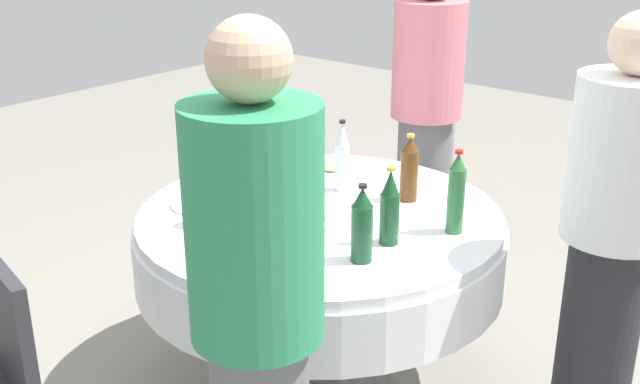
{
  "coord_description": "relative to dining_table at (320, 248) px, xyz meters",
  "views": [
    {
      "loc": [
        -1.7,
        2.04,
        1.85
      ],
      "look_at": [
        0.0,
        0.0,
        0.82
      ],
      "focal_mm": 43.4,
      "sensor_mm": 36.0,
      "label": 1
    }
  ],
  "objects": [
    {
      "name": "dining_table",
      "position": [
        0.0,
        0.0,
        0.0
      ],
      "size": [
        1.39,
        1.39,
        0.74
      ],
      "color": "white",
      "rests_on": "ground_plane"
    },
    {
      "name": "person_mid",
      "position": [
        -0.98,
        -0.3,
        0.21
      ],
      "size": [
        0.34,
        0.34,
        1.54
      ],
      "rotation": [
        0.0,
        0.0,
        1.87
      ],
      "color": "#26262B",
      "rests_on": "ground_plane"
    },
    {
      "name": "plate_east",
      "position": [
        0.38,
        -0.08,
        0.16
      ],
      "size": [
        0.25,
        0.25,
        0.02
      ],
      "color": "white",
      "rests_on": "dining_table"
    },
    {
      "name": "fork_mid",
      "position": [
        -0.09,
        -0.45,
        0.15
      ],
      "size": [
        0.15,
        0.12,
        0.0
      ],
      "primitive_type": "cube",
      "rotation": [
        0.0,
        0.0,
        0.64
      ],
      "color": "silver",
      "rests_on": "dining_table"
    },
    {
      "name": "plate_inner",
      "position": [
        0.39,
        0.23,
        0.16
      ],
      "size": [
        0.24,
        0.24,
        0.04
      ],
      "color": "white",
      "rests_on": "dining_table"
    },
    {
      "name": "person_front",
      "position": [
        0.21,
        -1.05,
        0.25
      ],
      "size": [
        0.34,
        0.34,
        1.61
      ],
      "rotation": [
        0.0,
        0.0,
        3.34
      ],
      "color": "slate",
      "rests_on": "ground_plane"
    },
    {
      "name": "bottle_clear_mid",
      "position": [
        0.12,
        0.2,
        0.29
      ],
      "size": [
        0.07,
        0.07,
        0.3
      ],
      "color": "silver",
      "rests_on": "dining_table"
    },
    {
      "name": "plate_left",
      "position": [
        0.24,
        -0.36,
        0.16
      ],
      "size": [
        0.24,
        0.24,
        0.04
      ],
      "color": "white",
      "rests_on": "dining_table"
    },
    {
      "name": "person_far",
      "position": [
        -0.49,
        0.84,
        0.25
      ],
      "size": [
        0.34,
        0.34,
        1.61
      ],
      "rotation": [
        0.0,
        0.0,
        0.53
      ],
      "color": "slate",
      "rests_on": "ground_plane"
    },
    {
      "name": "bottle_brown_front",
      "position": [
        -0.18,
        -0.31,
        0.27
      ],
      "size": [
        0.07,
        0.07,
        0.27
      ],
      "color": "#593314",
      "rests_on": "dining_table"
    },
    {
      "name": "wine_glass_outer",
      "position": [
        -0.28,
        0.45,
        0.24
      ],
      "size": [
        0.07,
        0.07,
        0.13
      ],
      "color": "white",
      "rests_on": "dining_table"
    },
    {
      "name": "bottle_green_outer",
      "position": [
        -0.48,
        -0.16,
        0.29
      ],
      "size": [
        0.06,
        0.06,
        0.3
      ],
      "color": "#2D6B38",
      "rests_on": "dining_table"
    },
    {
      "name": "wine_glass_north",
      "position": [
        0.08,
        0.32,
        0.25
      ],
      "size": [
        0.07,
        0.07,
        0.14
      ],
      "color": "white",
      "rests_on": "dining_table"
    },
    {
      "name": "wine_glass_right",
      "position": [
        -0.1,
        0.44,
        0.25
      ],
      "size": [
        0.06,
        0.06,
        0.14
      ],
      "color": "white",
      "rests_on": "dining_table"
    },
    {
      "name": "bottle_dark_green_north",
      "position": [
        -0.36,
        0.23,
        0.27
      ],
      "size": [
        0.07,
        0.07,
        0.26
      ],
      "color": "#194728",
      "rests_on": "dining_table"
    },
    {
      "name": "bottle_dark_green_right",
      "position": [
        -0.35,
        0.06,
        0.28
      ],
      "size": [
        0.07,
        0.07,
        0.27
      ],
      "color": "#194728",
      "rests_on": "dining_table"
    },
    {
      "name": "bottle_clear_far",
      "position": [
        0.08,
        -0.23,
        0.28
      ],
      "size": [
        0.06,
        0.06,
        0.29
      ],
      "color": "silver",
      "rests_on": "dining_table"
    },
    {
      "name": "spoon_far",
      "position": [
        -0.32,
        -0.41,
        0.15
      ],
      "size": [
        0.15,
        0.12,
        0.0
      ],
      "primitive_type": "cube",
      "rotation": [
        0.0,
        0.0,
        3.78
      ],
      "color": "silver",
      "rests_on": "dining_table"
    },
    {
      "name": "ground_plane",
      "position": [
        0.0,
        0.0,
        -0.59
      ],
      "size": [
        10.0,
        10.0,
        0.0
      ],
      "primitive_type": "plane",
      "color": "gray"
    },
    {
      "name": "plate_west",
      "position": [
        -0.05,
        0.08,
        0.16
      ],
      "size": [
        0.2,
        0.2,
        0.04
      ],
      "color": "white",
      "rests_on": "dining_table"
    },
    {
      "name": "wine_glass_near",
      "position": [
        0.23,
        0.35,
        0.26
      ],
      "size": [
        0.07,
        0.07,
        0.16
      ],
      "color": "white",
      "rests_on": "dining_table"
    }
  ]
}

